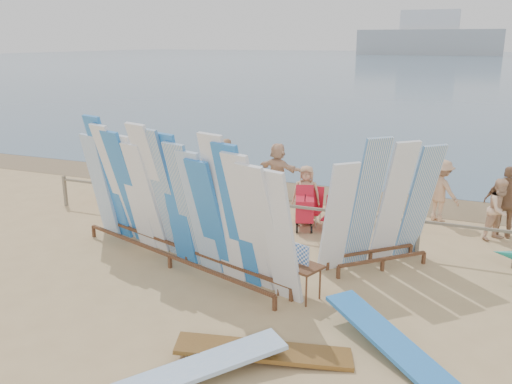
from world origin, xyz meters
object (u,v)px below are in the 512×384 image
at_px(stroller, 304,213).
at_px(beachgoer_3, 213,163).
at_px(side_surfboard_rack, 380,208).
at_px(beachgoer_1, 225,167).
at_px(beach_chair_right, 334,221).
at_px(flat_board_d, 389,353).
at_px(beachgoer_4, 208,184).
at_px(beachgoer_7, 365,192).
at_px(beachgoer_6, 306,194).
at_px(beachgoer_2, 178,182).
at_px(beach_chair_left, 310,213).
at_px(beachgoer_8, 500,210).
at_px(flat_board_c, 264,358).
at_px(flat_board_b, 197,378).
at_px(beachgoer_5, 278,170).
at_px(vendor_table, 299,280).
at_px(main_surfboard_rack, 176,203).
at_px(beachgoer_0, 110,171).
at_px(beachgoer_9, 441,191).
at_px(beachgoer_10, 507,202).

distance_m(stroller, beachgoer_3, 4.53).
relative_size(side_surfboard_rack, beachgoer_1, 1.65).
relative_size(side_surfboard_rack, beach_chair_right, 3.40).
bearing_deg(flat_board_d, beachgoer_4, 87.96).
bearing_deg(beachgoer_3, side_surfboard_rack, -71.09).
bearing_deg(flat_board_d, beachgoer_7, 54.96).
bearing_deg(beach_chair_right, beachgoer_6, 158.45).
bearing_deg(beachgoer_4, beachgoer_2, -25.28).
bearing_deg(beach_chair_left, beachgoer_8, 5.49).
bearing_deg(flat_board_c, beachgoer_3, 12.76).
bearing_deg(flat_board_b, beachgoer_6, 137.49).
xyz_separation_m(side_surfboard_rack, beachgoer_1, (-5.50, 4.00, -0.43)).
xyz_separation_m(beach_chair_left, beachgoer_5, (-1.66, 2.05, 0.57)).
distance_m(beachgoer_4, beachgoer_1, 2.00).
height_order(vendor_table, beachgoer_1, beachgoer_1).
relative_size(side_surfboard_rack, beachgoer_4, 1.73).
xyz_separation_m(stroller, beachgoer_6, (-0.14, 0.57, 0.33)).
relative_size(beach_chair_left, beachgoer_2, 0.62).
xyz_separation_m(flat_board_d, stroller, (-2.95, 5.03, 0.44)).
bearing_deg(side_surfboard_rack, flat_board_d, -120.12).
relative_size(main_surfboard_rack, side_surfboard_rack, 2.10).
bearing_deg(stroller, beachgoer_0, 159.58).
bearing_deg(beachgoer_7, beachgoer_4, -138.96).
xyz_separation_m(flat_board_d, beachgoer_1, (-6.27, 7.30, 0.88)).
bearing_deg(vendor_table, beach_chair_right, 115.40).
relative_size(beachgoer_9, beachgoer_5, 0.99).
distance_m(vendor_table, beachgoer_1, 7.46).
height_order(beachgoer_7, beachgoer_6, beachgoer_7).
relative_size(vendor_table, beachgoer_0, 0.59).
bearing_deg(beachgoer_2, beachgoer_5, 177.87).
xyz_separation_m(side_surfboard_rack, stroller, (-2.18, 1.73, -0.88)).
bearing_deg(beachgoer_6, beachgoer_9, 10.84).
xyz_separation_m(beachgoer_4, beachgoer_9, (6.09, 1.70, 0.00)).
bearing_deg(flat_board_b, beach_chair_left, 136.42).
height_order(main_surfboard_rack, flat_board_b, main_surfboard_rack).
bearing_deg(beachgoer_9, flat_board_b, 105.44).
bearing_deg(beach_chair_right, beachgoer_8, 13.24).
height_order(beachgoer_7, beachgoer_0, beachgoer_0).
height_order(beach_chair_left, beachgoer_9, beachgoer_9).
relative_size(beachgoer_8, beachgoer_2, 0.99).
bearing_deg(beachgoer_1, main_surfboard_rack, -1.32).
height_order(beachgoer_7, beachgoer_1, beachgoer_1).
xyz_separation_m(main_surfboard_rack, beach_chair_left, (1.85, 3.73, -1.10)).
relative_size(vendor_table, beachgoer_8, 0.70).
bearing_deg(flat_board_c, beachgoer_10, -44.43).
bearing_deg(beachgoer_10, flat_board_d, 74.31).
relative_size(flat_board_c, beachgoer_0, 1.47).
xyz_separation_m(beachgoer_0, beachgoer_6, (6.05, 0.31, -0.15)).
height_order(beachgoer_9, beachgoer_3, beachgoer_3).
relative_size(side_surfboard_rack, beachgoer_10, 1.62).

